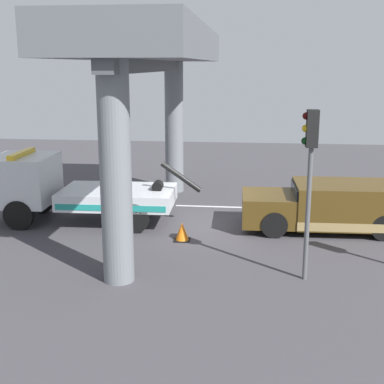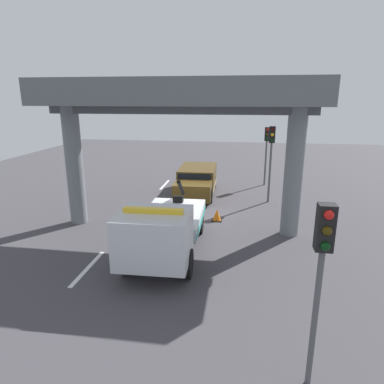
% 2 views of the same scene
% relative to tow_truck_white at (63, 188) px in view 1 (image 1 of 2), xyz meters
% --- Properties ---
extents(ground_plane, '(60.00, 40.00, 0.10)m').
position_rel_tow_truck_white_xyz_m(ground_plane, '(-4.89, -0.02, -1.25)').
color(ground_plane, '#423F44').
extents(lane_stripe_west, '(2.60, 0.16, 0.01)m').
position_rel_tow_truck_white_xyz_m(lane_stripe_west, '(-10.89, -2.51, -1.20)').
color(lane_stripe_west, silver).
rests_on(lane_stripe_west, ground).
extents(lane_stripe_mid, '(2.60, 0.16, 0.01)m').
position_rel_tow_truck_white_xyz_m(lane_stripe_mid, '(-4.89, -2.51, -1.20)').
color(lane_stripe_mid, silver).
rests_on(lane_stripe_mid, ground).
extents(lane_stripe_east, '(2.60, 0.16, 0.01)m').
position_rel_tow_truck_white_xyz_m(lane_stripe_east, '(1.11, -2.51, -1.20)').
color(lane_stripe_east, silver).
rests_on(lane_stripe_east, ground).
extents(tow_truck_white, '(7.28, 2.54, 2.46)m').
position_rel_tow_truck_white_xyz_m(tow_truck_white, '(0.00, 0.00, 0.00)').
color(tow_truck_white, silver).
rests_on(tow_truck_white, ground).
extents(towed_van_green, '(5.25, 2.33, 1.58)m').
position_rel_tow_truck_white_xyz_m(towed_van_green, '(-9.08, -0.02, -0.42)').
color(towed_van_green, '#4C3814').
rests_on(towed_van_green, ground).
extents(overpass_structure, '(3.60, 11.84, 6.56)m').
position_rel_tow_truck_white_xyz_m(overpass_structure, '(-3.18, -0.02, 4.40)').
color(overpass_structure, slate).
rests_on(overpass_structure, ground).
extents(traffic_light_far, '(0.39, 0.32, 4.31)m').
position_rel_tow_truck_white_xyz_m(traffic_light_far, '(-7.87, 4.30, 1.94)').
color(traffic_light_far, '#515456').
rests_on(traffic_light_far, ground).
extents(traffic_cone_orange, '(0.49, 0.49, 0.58)m').
position_rel_tow_truck_white_xyz_m(traffic_cone_orange, '(-4.37, 1.62, -0.93)').
color(traffic_cone_orange, orange).
rests_on(traffic_cone_orange, ground).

